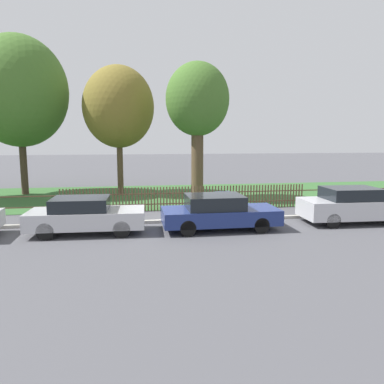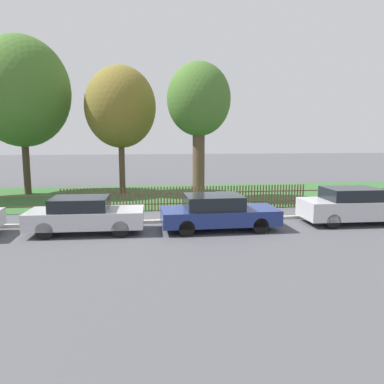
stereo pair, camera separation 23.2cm
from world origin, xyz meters
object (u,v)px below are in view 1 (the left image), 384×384
Objects in this scene: covered_motorcycle at (221,199)px; tree_far_left at (197,102)px; tree_behind_motorcycle at (19,92)px; tree_mid_park at (118,107)px; parked_car_black_saloon at (86,215)px; parked_car_navy_estate at (219,212)px; parked_car_red_compact at (354,205)px.

tree_far_left reaches higher than covered_motorcycle.
tree_behind_motorcycle is 1.22× the size of tree_mid_park.
tree_behind_motorcycle reaches higher than covered_motorcycle.
tree_mid_park is at bearing 86.33° from parked_car_black_saloon.
covered_motorcycle is at bearing 75.03° from parked_car_navy_estate.
tree_behind_motorcycle is at bearing 148.44° from parked_car_red_compact.
covered_motorcycle is at bearing -53.06° from tree_mid_park.
parked_car_red_compact is 18.86m from tree_behind_motorcycle.
covered_motorcycle is (0.84, 3.24, -0.06)m from parked_car_navy_estate.
tree_behind_motorcycle is (-4.75, 10.00, 5.34)m from parked_car_black_saloon.
parked_car_navy_estate reaches higher than parked_car_black_saloon.
covered_motorcycle is 5.98m from tree_far_left.
tree_behind_motorcycle is 10.46m from tree_far_left.
tree_far_left reaches higher than parked_car_red_compact.
tree_mid_park is 5.00m from tree_far_left.
parked_car_red_compact reaches higher than covered_motorcycle.
parked_car_black_saloon is at bearing -127.37° from tree_far_left.
parked_car_black_saloon is 4.81m from parked_car_navy_estate.
parked_car_black_saloon is 6.43m from covered_motorcycle.
tree_behind_motorcycle reaches higher than tree_mid_park.
tree_mid_park is (-9.50, 9.28, 4.42)m from parked_car_red_compact.
tree_far_left is (4.26, -2.62, 0.15)m from tree_mid_park.
covered_motorcycle is (-4.77, 2.98, -0.12)m from parked_car_red_compact.
parked_car_navy_estate is at bearing 0.02° from parked_car_black_saloon.
tree_far_left is at bearing 129.79° from parked_car_red_compact.
parked_car_red_compact is at bearing -33.15° from tree_behind_motorcycle.
parked_car_navy_estate is (4.80, -0.15, -0.01)m from parked_car_black_saloon.
parked_car_black_saloon is 9.68m from tree_far_left.
parked_car_navy_estate is 8.33m from tree_far_left.
covered_motorcycle is 0.25× the size of tree_mid_park.
parked_car_navy_estate is 5.61m from parked_car_red_compact.
tree_mid_park is (0.91, 9.39, 4.48)m from parked_car_black_saloon.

